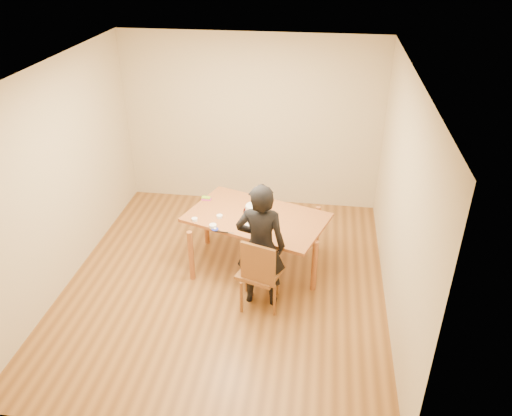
# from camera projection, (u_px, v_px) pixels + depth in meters

# --- Properties ---
(room_shell) EXTENTS (4.00, 4.50, 2.70)m
(room_shell) POSITION_uv_depth(u_px,v_px,m) (228.00, 176.00, 6.03)
(room_shell) COLOR brown
(room_shell) RESTS_ON ground
(dining_table) EXTENTS (1.96, 1.53, 0.04)m
(dining_table) POSITION_uv_depth(u_px,v_px,m) (257.00, 218.00, 6.39)
(dining_table) COLOR brown
(dining_table) RESTS_ON floor
(dining_chair) EXTENTS (0.57, 0.57, 0.04)m
(dining_chair) POSITION_uv_depth(u_px,v_px,m) (260.00, 272.00, 5.84)
(dining_chair) COLOR brown
(dining_chair) RESTS_ON floor
(cake_plate) EXTENTS (0.28, 0.28, 0.02)m
(cake_plate) POSITION_uv_depth(u_px,v_px,m) (254.00, 211.00, 6.47)
(cake_plate) COLOR #AC0B12
(cake_plate) RESTS_ON dining_table
(cake) EXTENTS (0.22, 0.22, 0.07)m
(cake) POSITION_uv_depth(u_px,v_px,m) (254.00, 208.00, 6.45)
(cake) COLOR white
(cake) RESTS_ON cake_plate
(frosting_dome) EXTENTS (0.21, 0.21, 0.03)m
(frosting_dome) POSITION_uv_depth(u_px,v_px,m) (254.00, 205.00, 6.42)
(frosting_dome) COLOR white
(frosting_dome) RESTS_ON cake
(frosting_tub) EXTENTS (0.10, 0.10, 0.09)m
(frosting_tub) POSITION_uv_depth(u_px,v_px,m) (249.00, 227.00, 6.06)
(frosting_tub) COLOR white
(frosting_tub) RESTS_ON dining_table
(frosting_lid) EXTENTS (0.09, 0.09, 0.01)m
(frosting_lid) POSITION_uv_depth(u_px,v_px,m) (215.00, 229.00, 6.10)
(frosting_lid) COLOR #1925A4
(frosting_lid) RESTS_ON dining_table
(frosting_dollop) EXTENTS (0.04, 0.04, 0.02)m
(frosting_dollop) POSITION_uv_depth(u_px,v_px,m) (215.00, 228.00, 6.10)
(frosting_dollop) COLOR white
(frosting_dollop) RESTS_ON frosting_lid
(ramekin_green) EXTENTS (0.09, 0.09, 0.04)m
(ramekin_green) POSITION_uv_depth(u_px,v_px,m) (213.00, 226.00, 6.13)
(ramekin_green) COLOR white
(ramekin_green) RESTS_ON dining_table
(ramekin_yellow) EXTENTS (0.08, 0.08, 0.04)m
(ramekin_yellow) POSITION_uv_depth(u_px,v_px,m) (220.00, 216.00, 6.34)
(ramekin_yellow) COLOR white
(ramekin_yellow) RESTS_ON dining_table
(ramekin_multi) EXTENTS (0.08, 0.08, 0.04)m
(ramekin_multi) POSITION_uv_depth(u_px,v_px,m) (195.00, 219.00, 6.28)
(ramekin_multi) COLOR white
(ramekin_multi) RESTS_ON dining_table
(candy_box_pink) EXTENTS (0.13, 0.07, 0.02)m
(candy_box_pink) POSITION_uv_depth(u_px,v_px,m) (206.00, 199.00, 6.76)
(candy_box_pink) COLOR #D83282
(candy_box_pink) RESTS_ON dining_table
(candy_box_green) EXTENTS (0.12, 0.07, 0.02)m
(candy_box_green) POSITION_uv_depth(u_px,v_px,m) (206.00, 198.00, 6.76)
(candy_box_green) COLOR green
(candy_box_green) RESTS_ON candy_box_pink
(spatula) EXTENTS (0.17, 0.02, 0.01)m
(spatula) POSITION_uv_depth(u_px,v_px,m) (222.00, 232.00, 6.04)
(spatula) COLOR black
(spatula) RESTS_ON dining_table
(person) EXTENTS (0.58, 0.38, 1.58)m
(person) POSITION_uv_depth(u_px,v_px,m) (261.00, 246.00, 5.72)
(person) COLOR black
(person) RESTS_ON floor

